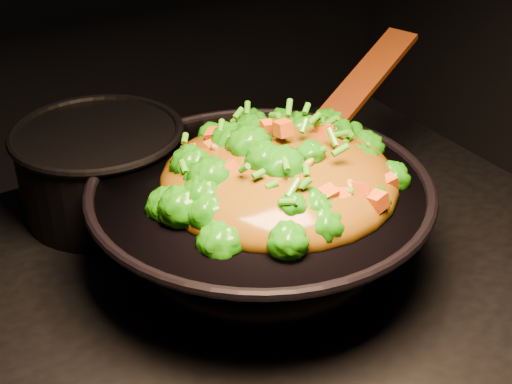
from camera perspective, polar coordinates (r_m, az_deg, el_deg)
wok at (r=0.94m, az=0.32°, el=-2.64°), size 0.44×0.44×0.12m
stir_fry at (r=0.89m, az=1.88°, el=3.54°), size 0.39×0.39×0.11m
spatula at (r=1.02m, az=7.22°, el=7.21°), size 0.30×0.14×0.13m
back_pot at (r=1.08m, az=-12.26°, el=1.76°), size 0.28×0.28×0.14m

